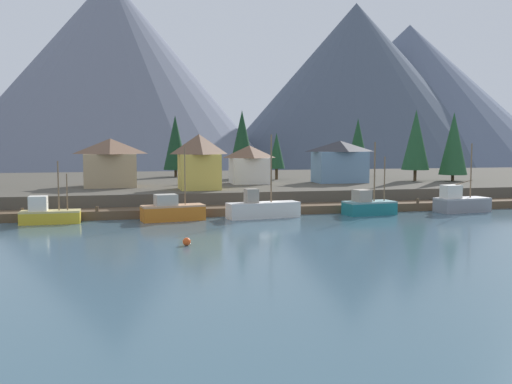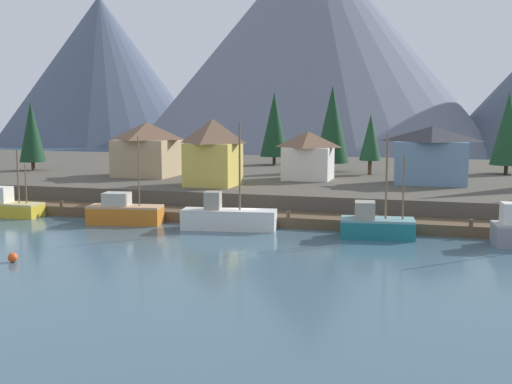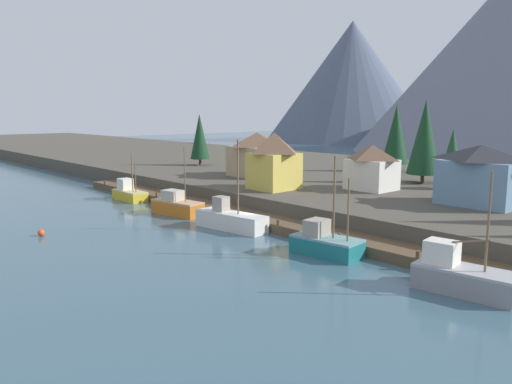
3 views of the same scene
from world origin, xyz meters
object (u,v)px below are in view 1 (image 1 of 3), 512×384
Objects in this scene: fishing_boat_yellow at (48,214)px; channel_buoy at (187,242)px; conifer_centre at (416,140)px; fishing_boat_white at (262,209)px; conifer_near_right at (358,144)px; conifer_mid_right at (175,142)px; fishing_boat_grey at (460,203)px; fishing_boat_orange at (172,211)px; house_tan at (111,162)px; house_yellow at (199,161)px; house_blue at (340,161)px; conifer_back_left at (277,151)px; fishing_boat_teal at (368,206)px; conifer_near_left at (454,143)px; conifer_mid_left at (242,141)px; house_white at (249,164)px.

fishing_boat_yellow reaches higher than channel_buoy.
fishing_boat_yellow is 0.58× the size of conifer_centre.
fishing_boat_white is 45.36m from conifer_near_right.
conifer_mid_right reaches higher than fishing_boat_yellow.
fishing_boat_yellow is 0.78× the size of fishing_boat_grey.
fishing_boat_orange is 0.72× the size of conifer_centre.
house_tan is (-7.06, 19.66, 4.89)m from fishing_boat_orange.
house_yellow reaches higher than fishing_boat_grey.
conifer_back_left is at bearing 130.86° from house_blue.
fishing_boat_white reaches higher than fishing_boat_teal.
house_blue is 46.66m from channel_buoy.
conifer_back_left is at bearing 48.58° from house_yellow.
conifer_near_left is 34.98m from conifer_mid_left.
conifer_mid_left is at bearing 47.81° from fishing_boat_yellow.
house_tan is 54.40m from conifer_near_left.
conifer_near_right is (13.52, 35.80, 7.38)m from fishing_boat_teal.
conifer_mid_left is (-21.82, 32.15, 7.84)m from fishing_boat_grey.
fishing_boat_teal is 30.52m from conifer_back_left.
fishing_boat_grey is at bearing -1.29° from fishing_boat_yellow.
conifer_centre reaches higher than fishing_boat_grey.
conifer_centre is (17.57, 21.27, 8.14)m from fishing_boat_teal.
conifer_mid_left is at bearing 74.32° from fishing_boat_white.
conifer_near_right is at bearing 19.61° from conifer_back_left.
conifer_near_left reaches higher than house_blue.
house_tan is at bearing 148.48° from fishing_boat_grey.
conifer_centre is (30.91, 21.26, 8.16)m from fishing_boat_white.
channel_buoy is at bearing -137.81° from conifer_centre.
fishing_boat_orange is 1.06× the size of conifer_back_left.
house_tan is 0.63× the size of conifer_mid_left.
fishing_boat_orange is 23.89m from fishing_boat_teal.
conifer_near_left is (54.34, -0.14, 2.62)m from house_tan.
house_yellow is 43.30m from conifer_near_left.
fishing_boat_orange is 36.14m from conifer_mid_left.
fishing_boat_teal is 24.04m from house_white.
fishing_boat_yellow is at bearing -113.19° from conifer_mid_right.
fishing_boat_white is 42.28m from conifer_near_left.
conifer_near_left reaches higher than house_tan.
conifer_near_right is at bearing 31.37° from house_white.
house_tan is at bearing -117.16° from conifer_mid_right.
conifer_centre is at bearing 42.19° from channel_buoy.
conifer_back_left is at bearing 52.01° from house_white.
fishing_boat_yellow is 59.17m from conifer_centre.
house_tan is at bearing 100.99° from channel_buoy.
fishing_boat_grey reaches higher than house_white.
fishing_boat_grey is 0.75× the size of conifer_centre.
fishing_boat_teal is 1.19× the size of house_yellow.
conifer_near_left is 0.96× the size of conifer_centre.
fishing_boat_grey is 22.71m from house_blue.
house_tan is at bearing 123.42° from fishing_boat_white.
house_blue is 1.05× the size of conifer_back_left.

